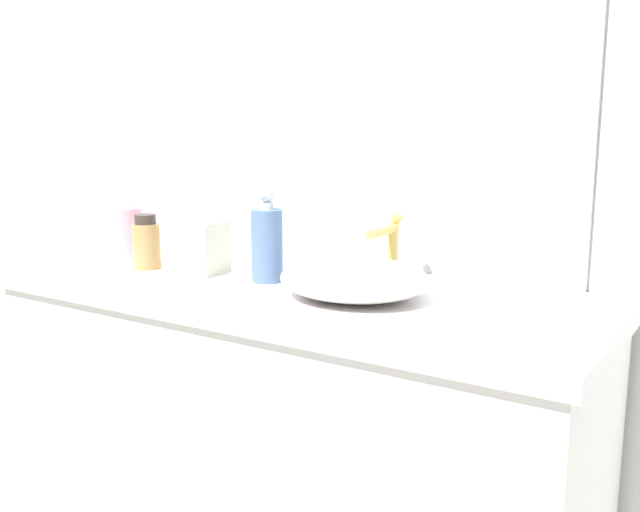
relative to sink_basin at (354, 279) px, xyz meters
name	(u,v)px	position (x,y,z in m)	size (l,w,h in m)	color
bathroom_wall_rear	(353,102)	(-0.22, 0.37, 0.39)	(6.00, 0.06, 2.60)	silver
vanity_counter	(291,451)	(-0.20, 0.04, -0.47)	(1.49, 0.58, 0.87)	white
wall_mirror_panel	(352,71)	(-0.20, 0.33, 0.47)	(1.24, 0.01, 1.02)	#B2BCC6
sink_basin	(354,279)	(0.00, 0.00, 0.00)	(0.34, 0.31, 0.08)	silver
faucet	(390,242)	(0.00, 0.17, 0.06)	(0.03, 0.15, 0.17)	#D9B152
soap_dispenser	(267,241)	(-0.26, 0.03, 0.06)	(0.08, 0.08, 0.24)	#4E6A98
lotion_bottle	(146,243)	(-0.62, -0.02, 0.02)	(0.07, 0.07, 0.14)	#AE864F
perfume_bottle	(130,231)	(-0.77, 0.06, 0.03)	(0.07, 0.07, 0.17)	pink
tissue_box	(200,244)	(-0.46, 0.01, 0.03)	(0.12, 0.12, 0.17)	beige
candle_jar	(505,303)	(0.32, 0.06, -0.02)	(0.05, 0.05, 0.04)	silver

